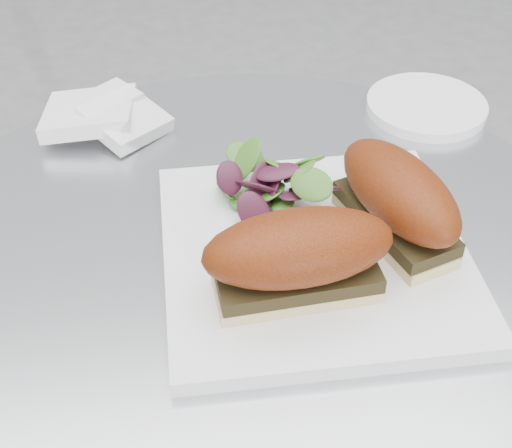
{
  "coord_description": "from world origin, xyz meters",
  "views": [
    {
      "loc": [
        -0.07,
        -0.48,
        1.19
      ],
      "look_at": [
        0.01,
        0.01,
        0.77
      ],
      "focal_mm": 50.0,
      "sensor_mm": 36.0,
      "label": 1
    }
  ],
  "objects": [
    {
      "name": "napkin",
      "position": [
        -0.13,
        0.24,
        0.74
      ],
      "size": [
        0.18,
        0.18,
        0.02
      ],
      "primitive_type": null,
      "rotation": [
        0.0,
        0.0,
        -0.39
      ],
      "color": "white",
      "rests_on": "table"
    },
    {
      "name": "saucer",
      "position": [
        0.25,
        0.22,
        0.74
      ],
      "size": [
        0.14,
        0.14,
        0.01
      ],
      "primitive_type": "cylinder",
      "color": "white",
      "rests_on": "table"
    },
    {
      "name": "sandwich_left",
      "position": [
        0.03,
        -0.06,
        0.79
      ],
      "size": [
        0.16,
        0.08,
        0.08
      ],
      "rotation": [
        0.0,
        0.0,
        0.05
      ],
      "color": "#D8B687",
      "rests_on": "plate"
    },
    {
      "name": "table",
      "position": [
        0.0,
        0.0,
        0.49
      ],
      "size": [
        0.7,
        0.7,
        0.73
      ],
      "color": "silver",
      "rests_on": "ground"
    },
    {
      "name": "salad",
      "position": [
        0.03,
        0.06,
        0.77
      ],
      "size": [
        0.1,
        0.1,
        0.05
      ],
      "primitive_type": null,
      "color": "#4C812A",
      "rests_on": "plate"
    },
    {
      "name": "plate",
      "position": [
        0.06,
        -0.01,
        0.74
      ],
      "size": [
        0.28,
        0.28,
        0.02
      ],
      "primitive_type": "cube",
      "rotation": [
        0.0,
        0.0,
        -0.02
      ],
      "color": "white",
      "rests_on": "table"
    },
    {
      "name": "sandwich_right",
      "position": [
        0.14,
        -0.0,
        0.79
      ],
      "size": [
        0.11,
        0.17,
        0.08
      ],
      "rotation": [
        0.0,
        0.0,
        -1.26
      ],
      "color": "#D8B687",
      "rests_on": "plate"
    }
  ]
}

